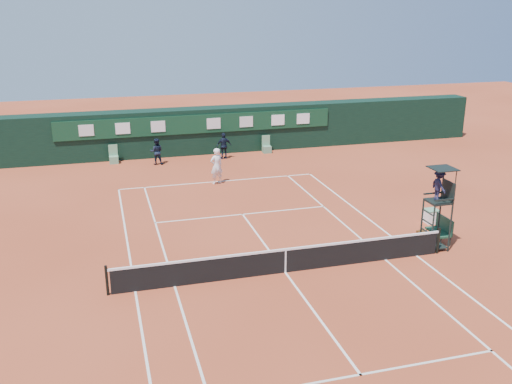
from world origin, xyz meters
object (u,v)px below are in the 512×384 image
(cooler, at_px, (431,216))
(player, at_px, (216,166))
(player_bench, at_px, (441,229))
(tennis_net, at_px, (285,260))
(umpire_chair, at_px, (439,191))

(cooler, relative_size, player, 0.32)
(player_bench, bearing_deg, tennis_net, -172.10)
(tennis_net, bearing_deg, player_bench, 7.90)
(player, bearing_deg, player_bench, 106.57)
(umpire_chair, relative_size, player_bench, 2.85)
(player_bench, bearing_deg, cooler, 67.86)
(player, bearing_deg, umpire_chair, 102.76)
(cooler, distance_m, player, 11.80)
(cooler, bearing_deg, player_bench, -112.14)
(tennis_net, bearing_deg, player, 90.83)
(player_bench, relative_size, cooler, 1.86)
(umpire_chair, relative_size, player, 1.69)
(tennis_net, relative_size, player, 6.37)
(tennis_net, bearing_deg, umpire_chair, 3.89)
(tennis_net, distance_m, player_bench, 7.24)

